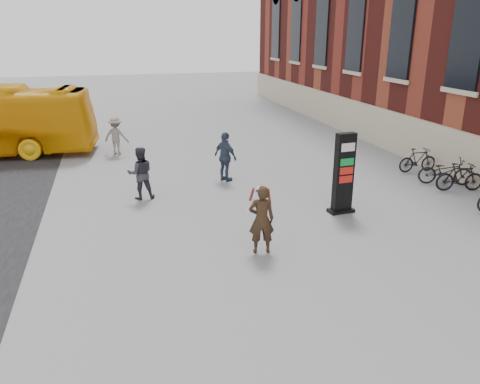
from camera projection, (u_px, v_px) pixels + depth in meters
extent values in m
plane|color=#9E9EA3|center=(235.00, 248.00, 11.93)|extent=(100.00, 100.00, 0.00)
cube|color=beige|center=(417.00, 141.00, 19.45)|extent=(0.18, 44.00, 1.80)
cube|color=black|center=(344.00, 174.00, 13.91)|extent=(0.61, 0.29, 2.45)
cube|color=black|center=(341.00, 210.00, 14.30)|extent=(0.82, 0.46, 0.10)
cube|color=white|center=(346.00, 146.00, 13.63)|extent=(0.46, 0.31, 0.25)
cube|color=#0B6E2B|center=(345.00, 161.00, 13.78)|extent=(0.46, 0.31, 0.22)
cube|color=#9E1810|center=(344.00, 169.00, 13.87)|extent=(0.46, 0.31, 0.22)
cube|color=#9E1810|center=(343.00, 178.00, 13.95)|extent=(0.46, 0.31, 0.22)
imported|color=black|center=(261.00, 220.00, 11.46)|extent=(0.70, 0.52, 1.76)
cylinder|color=white|center=(262.00, 189.00, 11.20)|extent=(0.25, 0.25, 0.06)
cone|color=white|center=(269.00, 203.00, 11.62)|extent=(0.27, 0.25, 0.43)
cylinder|color=maroon|center=(269.00, 194.00, 11.53)|extent=(0.15, 0.13, 0.36)
cone|color=white|center=(252.00, 204.00, 11.58)|extent=(0.25, 0.27, 0.43)
cylinder|color=maroon|center=(252.00, 194.00, 11.49)|extent=(0.13, 0.16, 0.36)
imported|color=#2E2D35|center=(140.00, 173.00, 15.17)|extent=(0.86, 0.68, 1.73)
imported|color=gray|center=(116.00, 136.00, 20.62)|extent=(1.24, 0.99, 1.67)
imported|color=#344256|center=(226.00, 157.00, 16.97)|extent=(0.92, 1.14, 1.81)
imported|color=black|center=(460.00, 177.00, 16.02)|extent=(1.71, 0.85, 0.99)
imported|color=black|center=(445.00, 171.00, 16.71)|extent=(1.96, 1.34, 0.97)
imported|color=black|center=(418.00, 160.00, 18.18)|extent=(1.60, 0.51, 0.95)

